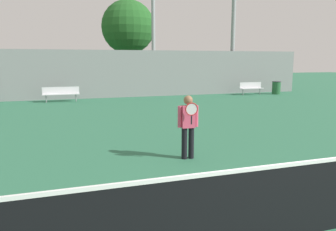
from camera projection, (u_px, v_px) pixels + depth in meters
tennis_net at (279, 202)px, 4.41m from camera, size 11.06×0.09×1.09m
tennis_player at (188, 124)px, 8.07m from camera, size 0.52×0.42×1.59m
bench_courtside_near at (251, 87)px, 23.28m from camera, size 1.73×0.40×0.88m
bench_courtside_far at (61, 93)px, 19.27m from camera, size 2.09×0.40×0.88m
light_pole_near_left at (233, 23)px, 23.77m from camera, size 0.90×0.60×9.13m
trash_bin at (276, 88)px, 23.66m from camera, size 0.62×0.62×0.92m
back_fence at (103, 74)px, 21.07m from camera, size 29.43×0.06×3.08m
tree_green_tall at (128, 27)px, 25.94m from camera, size 4.23×4.23×7.14m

